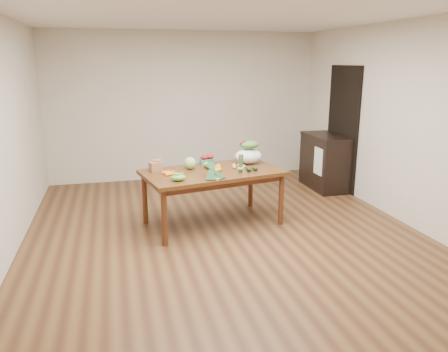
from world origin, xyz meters
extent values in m
plane|color=brown|center=(0.00, 0.00, 0.00)|extent=(6.00, 6.00, 0.00)
cube|color=white|center=(0.00, 0.00, 2.70)|extent=(5.00, 6.00, 0.02)
cube|color=beige|center=(0.00, 3.00, 1.35)|extent=(5.00, 0.02, 2.70)
cube|color=beige|center=(0.00, -3.00, 1.35)|extent=(5.00, 0.02, 2.70)
cube|color=beige|center=(-2.50, 0.00, 1.35)|extent=(0.02, 6.00, 2.70)
cube|color=beige|center=(2.50, 0.00, 1.35)|extent=(0.02, 6.00, 2.70)
cube|color=#563014|center=(-0.07, 0.43, 0.38)|extent=(1.97, 1.34, 0.75)
cube|color=black|center=(2.48, 1.60, 1.05)|extent=(0.02, 1.00, 2.10)
cube|color=black|center=(2.22, 1.67, 0.47)|extent=(0.52, 1.02, 0.94)
cube|color=white|center=(1.96, 1.40, 0.55)|extent=(0.02, 0.28, 0.45)
sphere|color=#97AF65|center=(-0.34, 0.59, 0.83)|extent=(0.16, 0.16, 0.16)
sphere|color=#FF9A0F|center=(-0.12, 0.58, 0.79)|extent=(0.08, 0.08, 0.08)
sphere|color=orange|center=(-0.07, 0.54, 0.79)|extent=(0.09, 0.09, 0.09)
sphere|color=orange|center=(0.03, 0.48, 0.79)|extent=(0.08, 0.08, 0.08)
ellipsoid|color=#6AB63D|center=(-0.58, 0.03, 0.79)|extent=(0.18, 0.14, 0.08)
ellipsoid|color=#DDC77F|center=(0.25, 0.47, 0.77)|extent=(0.05, 0.04, 0.04)
ellipsoid|color=tan|center=(0.33, 0.45, 0.77)|extent=(0.06, 0.05, 0.05)
ellipsoid|color=tan|center=(0.34, 0.55, 0.77)|extent=(0.06, 0.05, 0.05)
ellipsoid|color=tan|center=(0.27, 0.57, 0.77)|extent=(0.06, 0.05, 0.05)
ellipsoid|color=tan|center=(0.38, 0.48, 0.77)|extent=(0.05, 0.04, 0.04)
ellipsoid|color=black|center=(0.39, 0.26, 0.78)|extent=(0.10, 0.12, 0.07)
ellipsoid|color=black|center=(0.48, 0.28, 0.78)|extent=(0.09, 0.12, 0.07)
camera|label=1|loc=(-1.31, -5.08, 2.16)|focal=35.00mm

